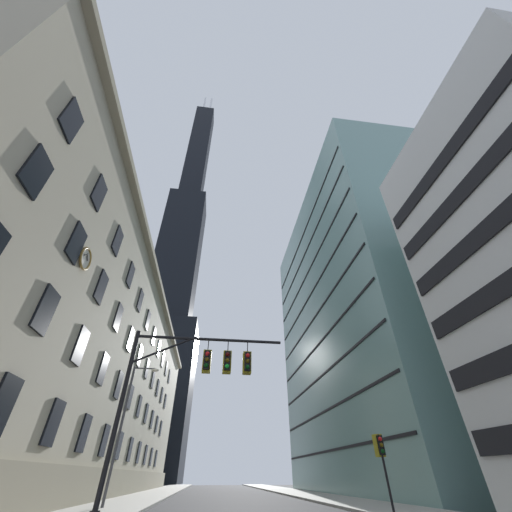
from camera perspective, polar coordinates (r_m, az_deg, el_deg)
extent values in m
cube|color=#B2A88E|center=(43.49, -30.93, -18.74)|extent=(15.48, 67.21, 22.67)
cube|color=#9E937A|center=(44.89, -17.33, -7.70)|extent=(0.70, 67.21, 0.60)
cube|color=#9E937A|center=(40.05, -23.92, -34.73)|extent=(0.50, 67.21, 2.20)
cube|color=black|center=(17.00, -40.20, -20.72)|extent=(0.14, 1.40, 2.20)
cube|color=black|center=(21.44, -34.06, -24.68)|extent=(0.14, 1.40, 2.20)
cube|color=black|center=(26.08, -29.86, -27.12)|extent=(0.14, 1.40, 2.20)
cube|color=black|center=(30.84, -26.83, -28.74)|extent=(0.14, 1.40, 2.20)
cube|color=black|center=(35.66, -24.56, -29.89)|extent=(0.14, 1.40, 2.20)
cube|color=black|center=(40.52, -22.80, -30.73)|extent=(0.14, 1.40, 2.20)
cube|color=black|center=(45.42, -21.39, -31.37)|extent=(0.14, 1.40, 2.20)
cube|color=black|center=(50.33, -20.25, -31.88)|extent=(0.14, 1.40, 2.20)
cube|color=black|center=(55.26, -19.29, -32.29)|extent=(0.14, 1.40, 2.20)
cube|color=black|center=(60.21, -18.49, -32.63)|extent=(0.14, 1.40, 2.20)
cube|color=black|center=(18.07, -35.05, -8.38)|extent=(0.14, 1.40, 2.20)
cube|color=black|center=(22.30, -30.36, -14.47)|extent=(0.14, 1.40, 2.20)
cube|color=black|center=(26.79, -27.06, -18.52)|extent=(0.14, 1.40, 2.20)
cube|color=black|center=(31.44, -24.63, -21.35)|extent=(0.14, 1.40, 2.20)
cube|color=black|center=(36.18, -22.77, -23.43)|extent=(0.14, 1.40, 2.20)
cube|color=black|center=(40.98, -21.31, -25.01)|extent=(0.14, 1.40, 2.20)
cube|color=black|center=(45.83, -20.13, -26.24)|extent=(0.14, 1.40, 2.20)
cube|color=black|center=(50.70, -19.15, -27.23)|extent=(0.14, 1.40, 2.20)
cube|color=black|center=(55.60, -18.33, -28.04)|extent=(0.14, 1.40, 2.20)
cube|color=black|center=(60.52, -17.64, -28.72)|extent=(0.14, 1.40, 2.20)
cube|color=black|center=(16.69, -36.23, 12.77)|extent=(0.14, 1.40, 2.20)
cube|color=black|center=(19.98, -30.94, 2.15)|extent=(0.14, 1.40, 2.20)
cube|color=black|center=(23.87, -27.33, -5.26)|extent=(0.14, 1.40, 2.20)
cube|color=black|center=(28.11, -24.72, -10.50)|extent=(0.14, 1.40, 2.20)
cube|color=black|center=(32.57, -22.75, -14.33)|extent=(0.14, 1.40, 2.20)
cube|color=black|center=(37.17, -21.22, -17.22)|extent=(0.14, 1.40, 2.20)
cube|color=black|center=(41.86, -20.00, -19.45)|extent=(0.14, 1.40, 2.20)
cube|color=black|center=(46.61, -19.00, -21.23)|extent=(0.14, 1.40, 2.20)
cube|color=black|center=(51.42, -18.16, -22.67)|extent=(0.14, 1.40, 2.20)
cube|color=black|center=(56.25, -17.46, -23.86)|extent=(0.14, 1.40, 2.20)
cube|color=black|center=(61.11, -16.86, -24.86)|extent=(0.14, 1.40, 2.20)
cube|color=black|center=(19.66, -31.63, 21.08)|extent=(0.14, 1.40, 2.20)
cube|color=black|center=(22.52, -27.63, 10.58)|extent=(0.14, 1.40, 2.20)
cube|color=black|center=(26.03, -24.81, 2.63)|extent=(0.14, 1.40, 2.20)
cube|color=black|center=(29.97, -22.72, -3.33)|extent=(0.14, 1.40, 2.20)
cube|color=black|center=(34.19, -21.12, -7.87)|extent=(0.14, 1.40, 2.20)
cube|color=black|center=(38.60, -19.86, -11.39)|extent=(0.14, 1.40, 2.20)
cube|color=black|center=(43.13, -18.83, -14.17)|extent=(0.14, 1.40, 2.20)
cube|color=black|center=(47.76, -17.98, -16.41)|extent=(0.14, 1.40, 2.20)
cube|color=black|center=(52.46, -17.27, -18.26)|extent=(0.14, 1.40, 2.20)
cube|color=black|center=(57.20, -16.67, -19.80)|extent=(0.14, 1.40, 2.20)
cube|color=black|center=(61.99, -16.15, -21.10)|extent=(0.14, 1.40, 2.20)
torus|color=olive|center=(21.03, -29.60, -0.44)|extent=(0.13, 1.45, 1.45)
cylinder|color=silver|center=(21.05, -29.70, -0.44)|extent=(0.05, 1.25, 1.25)
cube|color=black|center=(21.17, -29.34, -0.35)|extent=(0.03, 0.30, 0.33)
cube|color=black|center=(20.97, -29.52, 0.25)|extent=(0.03, 0.44, 0.42)
cube|color=black|center=(104.75, -19.02, -23.78)|extent=(22.48, 22.48, 42.65)
cube|color=black|center=(125.59, -14.40, -0.04)|extent=(15.74, 15.74, 62.04)
cube|color=black|center=(175.20, -10.85, 18.69)|extent=(10.12, 10.12, 77.54)
cylinder|color=silver|center=(217.15, -9.82, 26.22)|extent=(1.20, 1.20, 20.90)
cylinder|color=silver|center=(216.81, -8.64, 26.17)|extent=(1.20, 1.20, 20.90)
cube|color=black|center=(19.77, 37.56, 3.91)|extent=(0.16, 12.36, 1.10)
cube|color=black|center=(21.49, 34.62, 10.09)|extent=(0.16, 12.36, 1.10)
cube|color=black|center=(23.47, 32.06, 15.27)|extent=(0.16, 12.36, 1.10)
cube|color=gray|center=(49.43, 20.49, -10.88)|extent=(17.61, 37.68, 42.16)
cube|color=black|center=(41.89, 13.43, -32.34)|extent=(0.12, 36.68, 0.24)
cube|color=black|center=(42.31, 12.60, -26.97)|extent=(0.12, 36.68, 0.24)
cube|color=black|center=(43.09, 11.86, -21.75)|extent=(0.12, 36.68, 0.24)
cube|color=black|center=(44.22, 11.20, -16.75)|extent=(0.12, 36.68, 0.24)
cube|color=black|center=(45.68, 10.61, -12.03)|extent=(0.12, 36.68, 0.24)
cube|color=black|center=(47.43, 10.08, -7.63)|extent=(0.12, 36.68, 0.24)
cube|color=black|center=(49.44, 9.59, -3.57)|extent=(0.12, 36.68, 0.24)
cube|color=black|center=(51.68, 9.16, 0.16)|extent=(0.12, 36.68, 0.24)
cube|color=black|center=(54.13, 8.76, 3.56)|extent=(0.12, 36.68, 0.24)
cylinder|color=black|center=(15.56, -24.60, -25.51)|extent=(0.20, 0.20, 7.33)
cylinder|color=black|center=(15.91, -8.60, -15.40)|extent=(7.17, 0.14, 0.14)
cylinder|color=black|center=(15.91, -16.87, -16.59)|extent=(2.95, 0.10, 1.49)
cylinder|color=black|center=(15.81, -9.03, -16.38)|extent=(0.04, 0.04, 0.60)
cube|color=black|center=(15.58, -9.31, -18.97)|extent=(0.30, 0.30, 0.90)
cube|color=olive|center=(15.74, -9.30, -19.15)|extent=(0.40, 0.40, 1.04)
sphere|color=red|center=(15.51, -9.20, -17.81)|extent=(0.20, 0.20, 0.20)
sphere|color=#4B3A08|center=(15.42, -9.31, -18.80)|extent=(0.20, 0.20, 0.20)
sphere|color=#083D10|center=(15.34, -9.41, -19.79)|extent=(0.20, 0.20, 0.20)
cylinder|color=black|center=(15.81, -5.32, -16.66)|extent=(0.04, 0.04, 0.60)
cube|color=black|center=(15.58, -5.48, -19.26)|extent=(0.30, 0.30, 0.90)
cube|color=olive|center=(15.74, -5.52, -19.44)|extent=(0.40, 0.40, 1.04)
sphere|color=#450808|center=(15.51, -5.39, -18.10)|extent=(0.20, 0.20, 0.20)
sphere|color=#4B3A08|center=(15.43, -5.45, -19.09)|extent=(0.20, 0.20, 0.20)
sphere|color=green|center=(15.35, -5.51, -20.09)|extent=(0.20, 0.20, 0.20)
cylinder|color=black|center=(15.88, -1.61, -16.88)|extent=(0.04, 0.04, 0.60)
cube|color=black|center=(15.64, -1.66, -19.47)|extent=(0.30, 0.30, 0.90)
cube|color=olive|center=(15.80, -1.73, -19.65)|extent=(0.40, 0.40, 1.04)
sphere|color=red|center=(15.57, -1.58, -18.32)|extent=(0.20, 0.20, 0.20)
sphere|color=#4B3A08|center=(15.49, -1.59, -19.30)|extent=(0.20, 0.20, 0.20)
sphere|color=#083D10|center=(15.41, -1.61, -20.30)|extent=(0.20, 0.20, 0.20)
cylinder|color=black|center=(20.19, 23.39, -33.50)|extent=(0.12, 0.12, 3.36)
cube|color=black|center=(20.23, 22.48, -30.25)|extent=(0.30, 0.30, 0.90)
cube|color=olive|center=(20.38, 22.24, -30.33)|extent=(0.40, 0.40, 1.04)
sphere|color=red|center=(20.11, 22.49, -29.40)|extent=(0.20, 0.20, 0.20)
sphere|color=#4B3A08|center=(20.09, 22.70, -30.18)|extent=(0.20, 0.20, 0.20)
sphere|color=#083D10|center=(20.07, 22.92, -30.95)|extent=(0.20, 0.20, 0.20)
cylinder|color=#47474C|center=(25.25, -24.32, -27.64)|extent=(0.18, 0.18, 8.28)
cylinder|color=#47474C|center=(25.81, -20.32, -19.37)|extent=(1.53, 0.10, 0.10)
ellipsoid|color=#EFE5C6|center=(25.63, -18.60, -19.84)|extent=(0.56, 0.32, 0.24)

